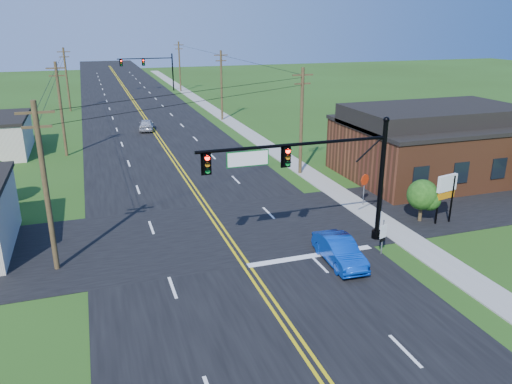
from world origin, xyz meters
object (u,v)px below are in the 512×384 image
object	(u,v)px
stop_sign	(365,183)
route_sign	(383,235)
signal_mast_main	(312,170)
blue_car	(339,251)
signal_mast_far	(149,67)

from	to	relation	value
stop_sign	route_sign	bearing A→B (deg)	-133.91
signal_mast_main	blue_car	distance (m)	4.66
signal_mast_far	stop_sign	bearing A→B (deg)	-84.44
blue_car	route_sign	size ratio (longest dim) A/B	2.08
signal_mast_main	signal_mast_far	bearing A→B (deg)	89.92
signal_mast_main	signal_mast_far	world-z (taller)	same
blue_car	stop_sign	xyz separation A→B (m)	(5.85, 7.49, 1.00)
signal_mast_main	signal_mast_far	xyz separation A→B (m)	(0.10, 72.00, -0.20)
route_sign	blue_car	bearing A→B (deg)	165.26
signal_mast_main	route_sign	world-z (taller)	signal_mast_main
blue_car	stop_sign	bearing A→B (deg)	54.57
blue_car	signal_mast_main	bearing A→B (deg)	111.21
signal_mast_far	blue_car	bearing A→B (deg)	-89.50
blue_car	route_sign	world-z (taller)	route_sign
signal_mast_far	blue_car	xyz separation A→B (m)	(0.65, -74.22, -3.82)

